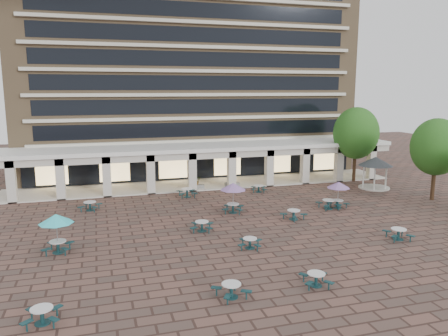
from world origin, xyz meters
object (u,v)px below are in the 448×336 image
Objects in this scene: gazebo at (375,165)px; planter_left at (197,184)px; planter_right at (232,182)px; picnic_table_2 at (316,278)px; picnic_table_0 at (42,314)px; picnic_table_1 at (231,289)px.

planter_left is (-18.08, 4.72, -1.91)m from gazebo.
picnic_table_2 is at bearing -96.61° from planter_right.
planter_right is at bearing 161.64° from gazebo.
picnic_table_0 is 1.16× the size of planter_right.
picnic_table_2 is (13.55, 0.00, -0.02)m from picnic_table_0.
gazebo is 2.38× the size of planter_left.
gazebo is 18.79m from planter_left.
picnic_table_0 is 26.95m from planter_left.
planter_right is at bearing 58.72° from picnic_table_1.
gazebo is at bearing 35.16° from picnic_table_0.
planter_right is (2.77, 23.90, 0.08)m from picnic_table_2.
gazebo is at bearing -14.63° from planter_left.
picnic_table_2 is at bearing -87.40° from planter_left.
picnic_table_0 is 0.95× the size of picnic_table_2.
planter_left is (3.63, 23.90, 0.14)m from picnic_table_1.
gazebo reaches higher than planter_left.
planter_left is at bearing 65.49° from picnic_table_0.
picnic_table_2 is 25.71m from gazebo.
picnic_table_1 is at bearing -107.39° from planter_right.
gazebo reaches higher than picnic_table_0.
picnic_table_1 is at bearing -138.54° from gazebo.
planter_left is at bearing 67.48° from picnic_table_1.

